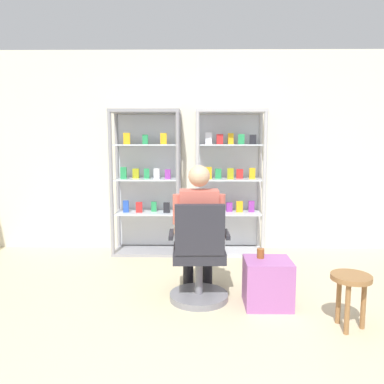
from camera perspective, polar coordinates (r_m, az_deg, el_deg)
ground_plane at (r=2.86m, az=-1.96°, el=-24.54°), size 7.20×7.20×0.00m
back_wall at (r=5.42m, az=-0.52°, el=5.90°), size 6.00×0.10×2.70m
display_cabinet_left at (r=5.25m, az=-6.59°, el=1.52°), size 0.90×0.45×1.90m
display_cabinet_right at (r=5.22m, az=5.46°, el=1.58°), size 0.90×0.45×1.90m
office_chair at (r=3.69m, az=1.05°, el=-10.12°), size 0.57×0.56×0.96m
seated_shopkeeper at (r=3.77m, az=0.98°, el=-4.74°), size 0.49×0.57×1.29m
storage_crate at (r=3.74m, az=10.98°, el=-12.89°), size 0.42×0.38×0.43m
tea_glass at (r=3.70m, az=9.99°, el=-8.82°), size 0.07×0.07×0.09m
wooden_stool at (r=3.45m, az=22.19°, el=-12.62°), size 0.32×0.32×0.45m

